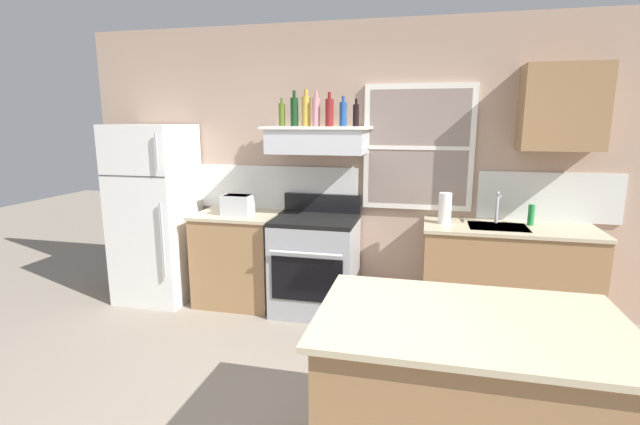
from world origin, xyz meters
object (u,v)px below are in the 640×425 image
Objects in this scene: bottle_champagne_gold_foil at (306,111)px; bottle_balsamic_dark at (356,115)px; bottle_dark_green_wine at (294,111)px; toaster at (238,205)px; bottle_rose_pink at (316,112)px; paper_towel_roll at (445,208)px; refrigerator at (156,213)px; bottle_red_label_wine at (329,112)px; bottle_olive_oil_square at (282,114)px; stove_range at (315,264)px; dish_soap_bottle at (531,215)px; bottle_blue_liqueur at (343,114)px; kitchen_island at (464,406)px.

bottle_champagne_gold_foil is 1.37× the size of bottle_balsamic_dark.
bottle_dark_green_wine is 0.12m from bottle_champagne_gold_foil.
bottle_rose_pink is (0.75, 0.10, 0.87)m from toaster.
bottle_rose_pink is 0.36m from bottle_balsamic_dark.
bottle_dark_green_wine is 1.62m from paper_towel_roll.
paper_towel_roll is at bearing 1.87° from toaster.
bottle_red_label_wine is (1.77, 0.07, 0.99)m from refrigerator.
bottle_olive_oil_square is 0.48m from bottle_red_label_wine.
dish_soap_bottle is at bearing 4.18° from stove_range.
toaster is 1.65× the size of dish_soap_bottle.
bottle_champagne_gold_foil is at bearing 176.75° from paper_towel_roll.
bottle_champagne_gold_foil is 0.34m from bottle_blue_liqueur.
refrigerator is at bearing -178.77° from paper_towel_roll.
bottle_champagne_gold_foil reaches higher than bottle_dark_green_wine.
bottle_blue_liqueur is (1.87, 0.17, 0.98)m from refrigerator.
bottle_olive_oil_square is (1.30, 0.15, 0.97)m from refrigerator.
bottle_blue_liqueur is 0.12m from bottle_balsamic_dark.
bottle_rose_pink reaches higher than paper_towel_roll.
toaster is at bearing -165.09° from bottle_dark_green_wine.
paper_towel_roll is 1.50× the size of dish_soap_bottle.
bottle_balsamic_dark is 1.15m from paper_towel_roll.
bottle_champagne_gold_foil reaches higher than paper_towel_roll.
bottle_blue_liqueur reaches higher than toaster.
dish_soap_bottle is 2.27m from kitchen_island.
bottle_red_label_wine is 1.12× the size of bottle_blue_liqueur.
kitchen_island is (0.06, -2.00, -0.59)m from paper_towel_roll.
refrigerator is at bearing -177.40° from dish_soap_bottle.
dish_soap_bottle is at bearing -0.35° from bottle_blue_liqueur.
bottle_olive_oil_square is 2.39m from dish_soap_bottle.
bottle_olive_oil_square reaches higher than paper_towel_roll.
stove_range is at bearing 0.79° from refrigerator.
bottle_olive_oil_square is at bearing 6.79° from refrigerator.
bottle_champagne_gold_foil is at bearing 122.63° from kitchen_island.
kitchen_island is at bearing -64.88° from bottle_blue_liqueur.
bottle_olive_oil_square is at bearing -178.42° from bottle_blue_liqueur.
stove_range is 6.06× the size of dish_soap_bottle.
bottle_red_label_wine reaches higher than paper_towel_roll.
bottle_champagne_gold_foil is at bearing 135.63° from stove_range.
bottle_champagne_gold_foil reaches higher than toaster.
bottle_blue_liqueur is at bearing 5.20° from refrigerator.
refrigerator reaches higher than kitchen_island.
bottle_rose_pink reaches higher than bottle_balsamic_dark.
bottle_balsamic_dark is 0.17× the size of kitchen_island.
bottle_dark_green_wine is at bearing -179.44° from dish_soap_bottle.
bottle_dark_green_wine is 1.32× the size of bottle_balsamic_dark.
bottle_dark_green_wine is 1.20× the size of bottle_blue_liqueur.
toaster is at bearing -175.33° from bottle_red_label_wine.
bottle_dark_green_wine is (-0.23, 0.12, 1.42)m from stove_range.
bottle_blue_liqueur is (0.58, 0.02, 0.00)m from bottle_olive_oil_square.
bottle_champagne_gold_foil is (0.65, 0.13, 0.88)m from toaster.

